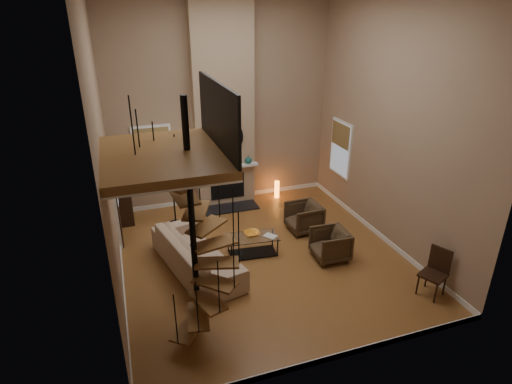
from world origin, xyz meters
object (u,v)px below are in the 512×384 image
object	(u,v)px
armchair_near	(306,217)
floor_lamp	(172,173)
hutch	(121,186)
coffee_table	(253,243)
accent_lamp	(277,189)
side_chair	(436,270)
armchair_far	(333,244)
sofa	(195,253)

from	to	relation	value
armchair_near	floor_lamp	size ratio (longest dim) A/B	0.46
hutch	coffee_table	size ratio (longest dim) A/B	1.62
accent_lamp	side_chair	size ratio (longest dim) A/B	0.53
armchair_near	armchair_far	world-z (taller)	armchair_near
hutch	floor_lamp	bearing A→B (deg)	-28.37
coffee_table	hutch	bearing A→B (deg)	134.66
sofa	coffee_table	world-z (taller)	sofa
floor_lamp	accent_lamp	xyz separation A→B (m)	(3.07, 0.71, -1.16)
hutch	armchair_near	size ratio (longest dim) A/B	2.46
coffee_table	floor_lamp	distance (m)	2.71
armchair_near	coffee_table	size ratio (longest dim) A/B	0.66
sofa	armchair_near	xyz separation A→B (m)	(2.95, 0.83, -0.04)
coffee_table	armchair_near	bearing A→B (deg)	21.92
armchair_far	coffee_table	size ratio (longest dim) A/B	0.63
side_chair	sofa	bearing A→B (deg)	151.49
sofa	coffee_table	distance (m)	1.34
armchair_near	armchair_far	distance (m)	1.38
armchair_far	armchair_near	bearing A→B (deg)	-177.45
sofa	side_chair	bearing A→B (deg)	-131.70
side_chair	floor_lamp	bearing A→B (deg)	133.84
floor_lamp	side_chair	bearing A→B (deg)	-46.16
hutch	accent_lamp	xyz separation A→B (m)	(4.28, 0.06, -0.70)
hutch	sofa	size ratio (longest dim) A/B	0.73
armchair_far	floor_lamp	size ratio (longest dim) A/B	0.44
sofa	accent_lamp	distance (m)	4.16
hutch	sofa	distance (m)	3.17
sofa	side_chair	distance (m)	4.78
armchair_far	accent_lamp	distance (m)	3.44
armchair_near	accent_lamp	distance (m)	2.07
accent_lamp	armchair_near	bearing A→B (deg)	-90.63
armchair_near	accent_lamp	world-z (taller)	armchair_near
armchair_near	coffee_table	world-z (taller)	armchair_near
coffee_table	floor_lamp	size ratio (longest dim) A/B	0.70
accent_lamp	side_chair	world-z (taller)	side_chair
sofa	floor_lamp	distance (m)	2.42
coffee_table	accent_lamp	world-z (taller)	accent_lamp
armchair_far	sofa	bearing A→B (deg)	-97.77
sofa	hutch	bearing A→B (deg)	11.46
armchair_near	sofa	bearing A→B (deg)	-76.25
floor_lamp	coffee_table	bearing A→B (deg)	-54.73
coffee_table	accent_lamp	size ratio (longest dim) A/B	2.36
armchair_far	floor_lamp	xyz separation A→B (m)	(-3.04, 2.73, 1.06)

